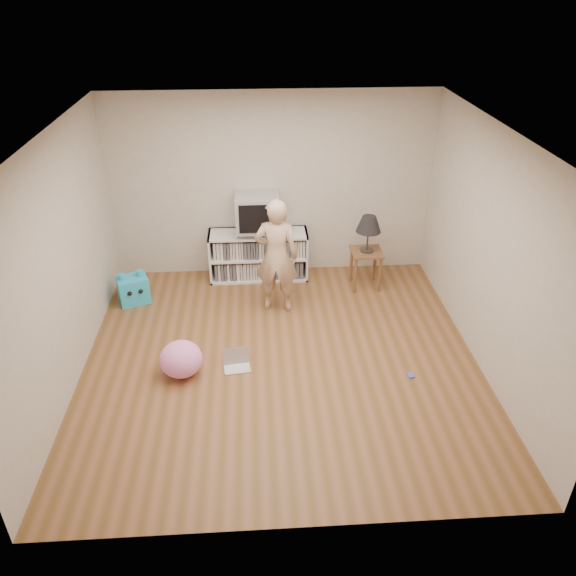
# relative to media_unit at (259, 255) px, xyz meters

# --- Properties ---
(ground) EXTENTS (4.50, 4.50, 0.00)m
(ground) POSITION_rel_media_unit_xyz_m (0.21, -2.04, -0.35)
(ground) COLOR brown
(ground) RESTS_ON ground
(walls) EXTENTS (4.52, 4.52, 2.60)m
(walls) POSITION_rel_media_unit_xyz_m (0.21, -2.04, 0.95)
(walls) COLOR #BBB2A4
(walls) RESTS_ON ground
(ceiling) EXTENTS (4.50, 4.50, 0.01)m
(ceiling) POSITION_rel_media_unit_xyz_m (0.21, -2.04, 2.25)
(ceiling) COLOR white
(ceiling) RESTS_ON walls
(media_unit) EXTENTS (1.40, 0.45, 0.70)m
(media_unit) POSITION_rel_media_unit_xyz_m (0.00, 0.00, 0.00)
(media_unit) COLOR white
(media_unit) RESTS_ON ground
(dvd_deck) EXTENTS (0.45, 0.35, 0.07)m
(dvd_deck) POSITION_rel_media_unit_xyz_m (0.00, -0.02, 0.39)
(dvd_deck) COLOR gray
(dvd_deck) RESTS_ON media_unit
(crt_tv) EXTENTS (0.60, 0.53, 0.50)m
(crt_tv) POSITION_rel_media_unit_xyz_m (0.00, -0.02, 0.67)
(crt_tv) COLOR #A1A1A6
(crt_tv) RESTS_ON dvd_deck
(side_table) EXTENTS (0.42, 0.42, 0.55)m
(side_table) POSITION_rel_media_unit_xyz_m (1.49, -0.39, 0.07)
(side_table) COLOR brown
(side_table) RESTS_ON ground
(table_lamp) EXTENTS (0.34, 0.34, 0.52)m
(table_lamp) POSITION_rel_media_unit_xyz_m (1.49, -0.39, 0.59)
(table_lamp) COLOR #333333
(table_lamp) RESTS_ON side_table
(person) EXTENTS (0.61, 0.45, 1.54)m
(person) POSITION_rel_media_unit_xyz_m (0.22, -0.90, 0.42)
(person) COLOR #CAA98A
(person) RESTS_ON ground
(laptop) EXTENTS (0.33, 0.27, 0.21)m
(laptop) POSITION_rel_media_unit_xyz_m (-0.30, -2.13, -0.29)
(laptop) COLOR silver
(laptop) RESTS_ON ground
(playing_cards) EXTENTS (0.08, 0.10, 0.02)m
(playing_cards) POSITION_rel_media_unit_xyz_m (1.64, -2.43, -0.34)
(playing_cards) COLOR #4B5FC8
(playing_cards) RESTS_ON ground
(plush_blue) EXTENTS (0.47, 0.42, 0.45)m
(plush_blue) POSITION_rel_media_unit_xyz_m (-1.70, -0.61, -0.16)
(plush_blue) COLOR #24B0E6
(plush_blue) RESTS_ON ground
(plush_pink) EXTENTS (0.48, 0.48, 0.40)m
(plush_pink) POSITION_rel_media_unit_xyz_m (-0.90, -2.22, -0.15)
(plush_pink) COLOR #FF85D9
(plush_pink) RESTS_ON ground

